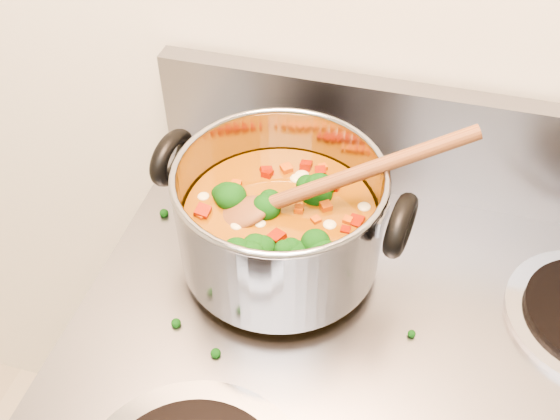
# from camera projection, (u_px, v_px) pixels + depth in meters

# --- Properties ---
(stockpot) EXTENTS (0.30, 0.24, 0.14)m
(stockpot) POSITION_uv_depth(u_px,v_px,m) (280.00, 219.00, 0.71)
(stockpot) COLOR gray
(stockpot) RESTS_ON electric_range
(wooden_spoon) EXTENTS (0.29, 0.13, 0.13)m
(wooden_spoon) POSITION_uv_depth(u_px,v_px,m) (298.00, 194.00, 0.68)
(wooden_spoon) COLOR brown
(wooden_spoon) RESTS_ON stockpot
(cooktop_crumbs) EXTENTS (0.30, 0.21, 0.01)m
(cooktop_crumbs) POSITION_uv_depth(u_px,v_px,m) (313.00, 206.00, 0.82)
(cooktop_crumbs) COLOR black
(cooktop_crumbs) RESTS_ON electric_range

